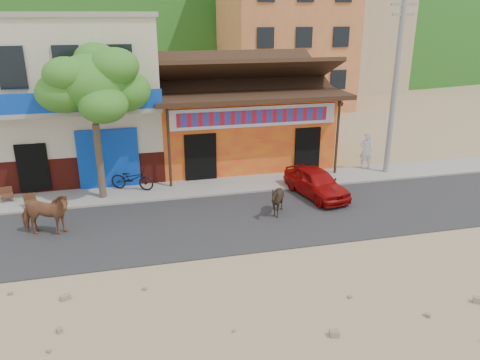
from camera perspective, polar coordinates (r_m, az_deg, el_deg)
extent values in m
plane|color=#9E825B|center=(14.90, 1.09, -9.04)|extent=(120.00, 120.00, 0.00)
cube|color=#28282B|center=(17.06, -1.03, -5.04)|extent=(60.00, 5.00, 0.04)
cube|color=gray|center=(20.21, -3.19, -0.86)|extent=(60.00, 2.00, 0.12)
cube|color=orange|center=(23.85, -0.29, 6.77)|extent=(8.00, 6.00, 3.60)
cube|color=beige|center=(23.02, -19.05, 9.54)|extent=(7.00, 6.00, 7.00)
cube|color=#CC723F|center=(38.65, 5.32, 17.99)|extent=(9.00, 9.00, 12.00)
cube|color=tan|center=(47.70, 13.61, 16.68)|extent=(8.00, 8.00, 10.00)
cylinder|color=gray|center=(22.11, 18.38, 10.86)|extent=(0.24, 0.24, 8.00)
imported|color=brown|center=(17.03, -22.65, -3.90)|extent=(1.89, 1.16, 1.49)
imported|color=black|center=(17.30, 4.55, -2.44)|extent=(1.38, 1.30, 1.23)
imported|color=#9E0B0B|center=(19.36, 9.28, -0.27)|extent=(2.04, 3.63, 1.17)
imported|color=black|center=(20.10, -13.01, 0.18)|extent=(1.96, 1.33, 0.98)
imported|color=silver|center=(22.99, 15.13, 3.47)|extent=(0.71, 0.54, 1.73)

